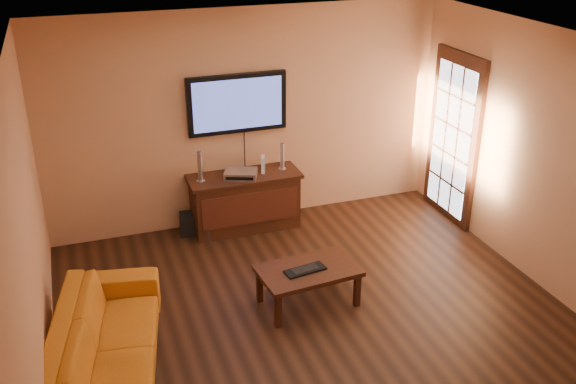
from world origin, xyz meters
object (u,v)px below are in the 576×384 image
media_console (245,201)px  television (237,104)px  speaker_left (200,168)px  speaker_right (282,157)px  av_receiver (241,174)px  game_console (263,164)px  sofa (104,336)px  bottle (208,235)px  coffee_table (308,273)px  subwoofer (190,224)px  keyboard (305,270)px

media_console → television: 1.23m
speaker_left → speaker_right: size_ratio=1.13×
speaker_right → av_receiver: bearing=-171.5°
media_console → game_console: 0.52m
media_console → sofa: sofa is taller
sofa → bottle: (1.37, 2.07, -0.33)m
coffee_table → game_console: bearing=86.5°
media_console → speaker_left: bearing=-178.0°
television → media_console: bearing=-90.0°
media_console → av_receiver: av_receiver is taller
subwoofer → speaker_right: bearing=7.4°
sofa → subwoofer: 2.67m
coffee_table → keyboard: size_ratio=2.37×
speaker_left → bottle: (0.01, -0.19, -0.81)m
media_console → game_console: size_ratio=6.83×
speaker_right → av_receiver: size_ratio=0.88×
media_console → sofa: (-1.90, -2.28, 0.05)m
sofa → subwoofer: (1.21, 2.37, -0.29)m
av_receiver → bottle: bearing=-139.2°
speaker_right → keyboard: 2.00m
television → game_console: bearing=-38.1°
keyboard → television: bearing=92.6°
television → subwoofer: 1.61m
speaker_left → speaker_right: 1.05m
subwoofer → keyboard: keyboard is taller
speaker_left → speaker_right: speaker_left is taller
sofa → keyboard: size_ratio=4.83×
speaker_right → speaker_left: bearing=-177.3°
media_console → subwoofer: size_ratio=5.49×
sofa → keyboard: 2.04m
subwoofer → keyboard: 2.13m
sofa → speaker_left: 2.68m
game_console → television: bearing=161.8°
sofa → television: bearing=-26.3°
media_console → sofa: size_ratio=0.65×
bottle → keyboard: bearing=-69.2°
sofa → speaker_left: size_ratio=5.55×
av_receiver → coffee_table: bearing=-61.5°
television → subwoofer: (-0.70, -0.14, -1.44)m
television → keyboard: television is taller
media_console → speaker_right: speaker_right is taller
game_console → bottle: size_ratio=1.09×
television → sofa: bearing=-127.2°
television → bottle: television is taller
speaker_right → subwoofer: (-1.20, 0.05, -0.75)m
speaker_left → bottle: size_ratio=2.05×
media_console → subwoofer: bearing=173.1°
speaker_right → sofa: bearing=-136.1°
subwoofer → bottle: subwoofer is taller
speaker_right → av_receiver: 0.58m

